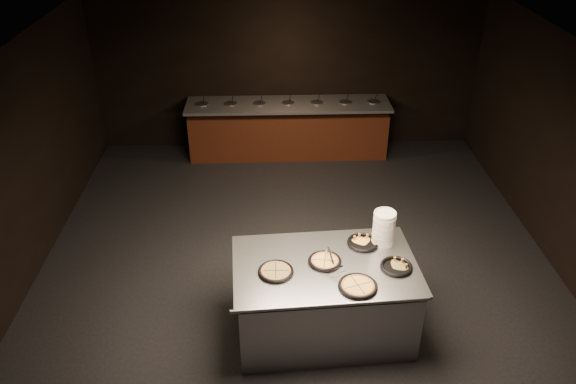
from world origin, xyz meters
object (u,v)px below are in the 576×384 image
Objects in this scene: serving_counter at (324,300)px; pan_veggie_whole at (276,271)px; pan_cheese_whole at (325,261)px; plate_stack at (384,228)px.

pan_veggie_whole reaches higher than serving_counter.
pan_cheese_whole is (-0.00, 0.04, 0.53)m from serving_counter.
serving_counter is 0.53m from pan_cheese_whole.
plate_stack is at bearing 22.21° from pan_veggie_whole.
plate_stack reaches higher than pan_veggie_whole.
pan_veggie_whole is 0.57m from pan_cheese_whole.
serving_counter is 5.68× the size of pan_cheese_whole.
plate_stack is 1.36m from pan_veggie_whole.
serving_counter is 0.77m from pan_veggie_whole.
pan_veggie_whole is 1.05× the size of pan_cheese_whole.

